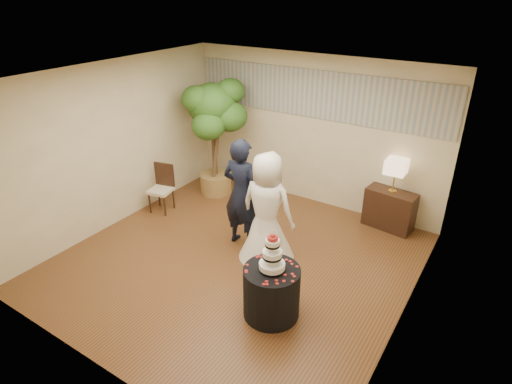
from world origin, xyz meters
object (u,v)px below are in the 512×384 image
Objects in this scene: table_lamp at (395,176)px; ficus_tree at (214,138)px; wedding_cake at (272,252)px; bride at (267,208)px; side_chair at (160,189)px; groom at (242,194)px; cake_table at (272,292)px; console at (389,209)px.

ficus_tree is at bearing -171.19° from table_lamp.
table_lamp is (0.59, 2.99, 0.03)m from wedding_cake.
bride is 2.33m from table_lamp.
bride is at bearing -17.28° from side_chair.
wedding_cake is at bearing 120.59° from bride.
table_lamp is at bearing 11.93° from side_chair.
wedding_cake is 0.89× the size of table_lamp.
groom is 0.55m from bride.
cake_table is at bearing 136.78° from groom.
bride is at bearing -33.93° from ficus_tree.
ficus_tree is (-2.79, 2.47, 0.21)m from wedding_cake.
ficus_tree is (-2.79, 2.47, 0.82)m from cake_table.
wedding_cake reaches higher than cake_table.
cake_table is (0.74, -1.08, -0.52)m from bride.
bride is 1.31m from wedding_cake.
bride is at bearing -124.89° from table_lamp.
ficus_tree reaches higher than console.
console is at bearing 78.77° from cake_table.
wedding_cake is (1.27, -1.20, 0.06)m from groom.
cake_table is 3.42m from side_chair.
console is (0.59, 2.99, -0.61)m from wedding_cake.
bride is 2.48m from side_chair.
groom is 2.51× the size of cake_table.
groom is 2.59m from table_lamp.
bride reaches higher than wedding_cake.
table_lamp reaches higher than side_chair.
groom is 1.95m from side_chair.
bride reaches higher than cake_table.
side_chair is at bearing -148.68° from console.
wedding_cake is at bearing 0.00° from cake_table.
ficus_tree is at bearing -164.22° from console.
wedding_cake is (0.00, 0.00, 0.61)m from cake_table.
side_chair is (-3.76, -1.70, 0.10)m from console.
table_lamp is 4.17m from side_chair.
cake_table is at bearing 120.59° from bride.
wedding_cake is 0.22× the size of ficus_tree.
bride is at bearing 124.26° from wedding_cake.
groom reaches higher than console.
wedding_cake is at bearing -101.23° from table_lamp.
wedding_cake reaches higher than side_chair.
groom is at bearing -129.12° from console.
side_chair reaches higher than console.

